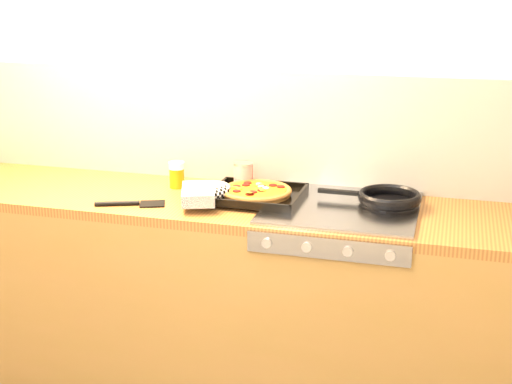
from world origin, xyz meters
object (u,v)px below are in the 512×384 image
(frying_pan, at_px, (388,198))
(tomato_can, at_px, (243,176))
(juice_glass, at_px, (177,175))
(pizza_on_tray, at_px, (241,192))

(frying_pan, distance_m, tomato_can, 0.63)
(frying_pan, height_order, tomato_can, tomato_can)
(tomato_can, height_order, juice_glass, tomato_can)
(pizza_on_tray, distance_m, juice_glass, 0.35)
(juice_glass, bearing_deg, tomato_can, 9.00)
(frying_pan, distance_m, juice_glass, 0.92)
(pizza_on_tray, height_order, tomato_can, tomato_can)
(pizza_on_tray, distance_m, frying_pan, 0.60)
(pizza_on_tray, relative_size, juice_glass, 4.28)
(tomato_can, bearing_deg, juice_glass, -171.00)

